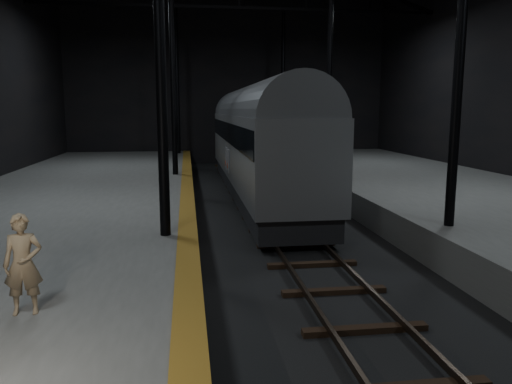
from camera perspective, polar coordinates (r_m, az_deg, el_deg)
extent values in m
plane|color=black|center=(17.21, 3.14, -4.44)|extent=(44.00, 44.00, 0.00)
cube|color=#565654|center=(17.33, -22.04, -3.33)|extent=(9.00, 43.80, 1.00)
cube|color=#565654|center=(19.92, 24.86, -1.93)|extent=(9.00, 43.80, 1.00)
cube|color=#8F631A|center=(16.69, -7.85, -1.42)|extent=(0.50, 43.80, 0.01)
cube|color=#3F3328|center=(17.05, 0.76, -3.97)|extent=(0.08, 43.00, 0.14)
cube|color=#3F3328|center=(17.32, 5.49, -3.80)|extent=(0.08, 43.00, 0.14)
cube|color=black|center=(17.19, 3.14, -4.25)|extent=(2.40, 42.00, 0.12)
cylinder|color=black|center=(12.55, -10.98, 17.88)|extent=(0.26, 0.26, 10.00)
cylinder|color=black|center=(14.37, 22.38, 16.27)|extent=(0.26, 0.26, 10.00)
cylinder|color=black|center=(24.47, -9.49, 13.70)|extent=(0.26, 0.26, 10.00)
cylinder|color=black|center=(25.45, 8.38, 13.56)|extent=(0.26, 0.26, 10.00)
cylinder|color=black|center=(36.45, -8.99, 12.27)|extent=(0.26, 0.26, 10.00)
cylinder|color=black|center=(37.11, 3.10, 12.31)|extent=(0.26, 0.26, 10.00)
cube|color=black|center=(31.13, -1.93, 20.31)|extent=(23.60, 0.15, 0.18)
cube|color=#A3A5AA|center=(23.26, 0.09, 5.28)|extent=(2.77, 19.12, 2.87)
cube|color=black|center=(23.46, 0.09, 0.90)|extent=(2.53, 18.74, 0.81)
cube|color=black|center=(23.23, 0.09, 6.93)|extent=(2.83, 18.84, 0.86)
cylinder|color=slate|center=(23.20, 0.09, 8.81)|extent=(2.72, 18.93, 2.72)
cube|color=black|center=(17.04, 3.22, -3.59)|extent=(1.72, 2.10, 0.33)
cube|color=black|center=(30.09, -1.68, 2.10)|extent=(1.72, 2.10, 0.33)
cube|color=silver|center=(22.21, -3.20, 3.58)|extent=(0.04, 0.72, 1.00)
cube|color=silver|center=(23.35, -3.43, 3.86)|extent=(0.04, 0.72, 1.00)
cylinder|color=#A72E14|center=(22.41, -3.28, 3.02)|extent=(0.03, 0.25, 0.25)
cylinder|color=#A72E14|center=(23.54, -3.50, 3.32)|extent=(0.03, 0.25, 0.25)
imported|color=#957C5B|center=(8.46, -25.08, -7.50)|extent=(0.61, 0.43, 1.57)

